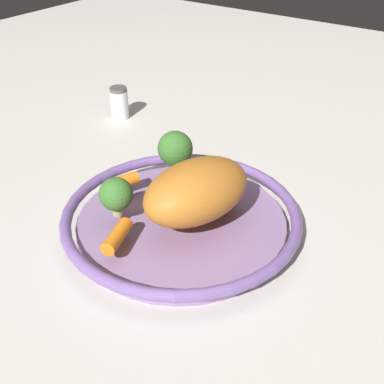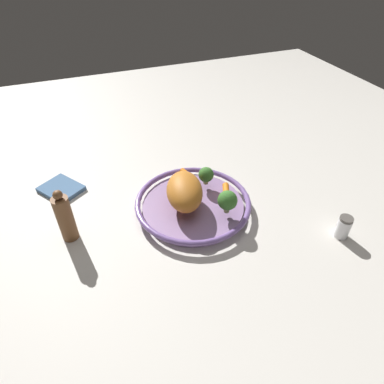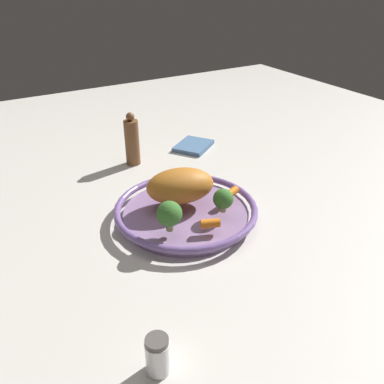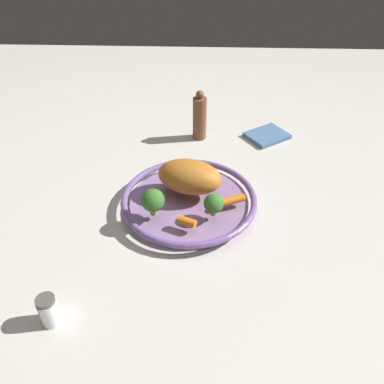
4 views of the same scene
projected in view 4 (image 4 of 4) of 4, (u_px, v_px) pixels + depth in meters
name	position (u px, v px, depth m)	size (l,w,h in m)	color
ground_plane	(189.00, 208.00, 1.02)	(2.52, 2.52, 0.00)	beige
serving_bowl	(189.00, 201.00, 1.00)	(0.35, 0.35, 0.04)	#8E709E
roast_chicken_piece	(188.00, 177.00, 0.99)	(0.16, 0.10, 0.08)	#BD6E24
baby_carrot_right	(233.00, 200.00, 0.96)	(0.02, 0.02, 0.06)	orange
baby_carrot_back	(188.00, 222.00, 0.90)	(0.02, 0.02, 0.04)	orange
broccoli_floret_large	(214.00, 204.00, 0.92)	(0.05, 0.05, 0.06)	#9CA566
broccoli_floret_mid	(153.00, 201.00, 0.91)	(0.06, 0.06, 0.07)	#9BA566
salt_shaker	(49.00, 310.00, 0.73)	(0.04, 0.04, 0.07)	white
pepper_mill	(200.00, 117.00, 1.25)	(0.04, 0.04, 0.16)	brown
dish_towel	(267.00, 136.00, 1.29)	(0.13, 0.10, 0.01)	#4C7099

